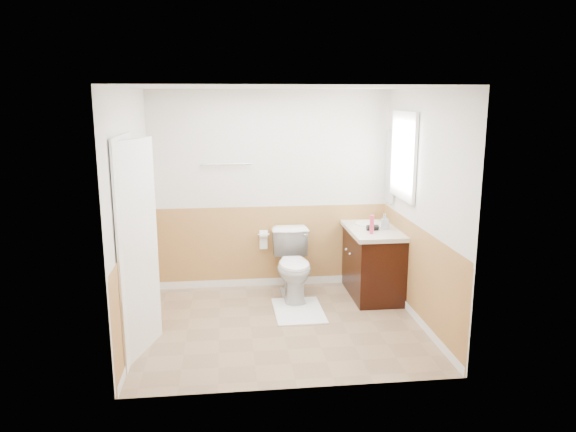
{
  "coord_description": "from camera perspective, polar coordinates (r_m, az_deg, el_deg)",
  "views": [
    {
      "loc": [
        -0.56,
        -5.44,
        2.41
      ],
      "look_at": [
        0.1,
        0.25,
        1.15
      ],
      "focal_mm": 33.92,
      "sensor_mm": 36.0,
      "label": 1
    }
  ],
  "objects": [
    {
      "name": "hair_dryer_body",
      "position": [
        6.54,
        8.84,
        -1.22
      ],
      "size": [
        0.14,
        0.07,
        0.07
      ],
      "primitive_type": "cylinder",
      "rotation": [
        0.0,
        1.57,
        0.0
      ],
      "color": "black",
      "rests_on": "countertop"
    },
    {
      "name": "wainscot_front",
      "position": [
        4.6,
        0.99,
        -12.12
      ],
      "size": [
        3.0,
        0.0,
        3.0
      ],
      "primitive_type": "plane",
      "rotation": [
        -1.57,
        0.0,
        0.0
      ],
      "color": "#B9894A",
      "rests_on": "floor"
    },
    {
      "name": "wainscot_right",
      "position": [
        6.12,
        13.38,
        -6.14
      ],
      "size": [
        0.0,
        2.6,
        2.6
      ],
      "primitive_type": "plane",
      "rotation": [
        1.57,
        0.0,
        -1.57
      ],
      "color": "#B9894A",
      "rests_on": "floor"
    },
    {
      "name": "vanity_cabinet",
      "position": [
        6.83,
        8.76,
        -4.84
      ],
      "size": [
        0.55,
        1.1,
        0.8
      ],
      "primitive_type": "cube",
      "color": "black",
      "rests_on": "floor"
    },
    {
      "name": "wall_front",
      "position": [
        4.33,
        1.05,
        -3.13
      ],
      "size": [
        3.0,
        0.0,
        3.0
      ],
      "primitive_type": "plane",
      "rotation": [
        -1.57,
        0.0,
        0.0
      ],
      "color": "silver",
      "rests_on": "floor"
    },
    {
      "name": "door_frame",
      "position": [
        5.26,
        -16.44,
        -3.34
      ],
      "size": [
        0.02,
        0.92,
        2.1
      ],
      "primitive_type": "cube",
      "color": "white",
      "rests_on": "wall_left"
    },
    {
      "name": "vanity_knob_left",
      "position": [
        6.63,
        6.52,
        -3.97
      ],
      "size": [
        0.03,
        0.03,
        0.03
      ],
      "primitive_type": "sphere",
      "color": "silver",
      "rests_on": "vanity_cabinet"
    },
    {
      "name": "tp_sheet",
      "position": [
        6.92,
        -2.58,
        -2.83
      ],
      "size": [
        0.1,
        0.01,
        0.16
      ],
      "primitive_type": "cube",
      "color": "white",
      "rests_on": "tp_roll"
    },
    {
      "name": "lotion_bottle",
      "position": [
        6.37,
        8.78,
        -0.89
      ],
      "size": [
        0.05,
        0.05,
        0.22
      ],
      "primitive_type": "cylinder",
      "color": "#D93857",
      "rests_on": "countertop"
    },
    {
      "name": "mirror_panel",
      "position": [
        6.9,
        10.64,
        5.04
      ],
      "size": [
        0.02,
        0.35,
        0.9
      ],
      "primitive_type": "cube",
      "color": "silver",
      "rests_on": "wall_right"
    },
    {
      "name": "bath_mat",
      "position": [
        6.32,
        1.11,
        -9.9
      ],
      "size": [
        0.56,
        0.8,
        0.02
      ],
      "primitive_type": "cube",
      "rotation": [
        0.0,
        0.0,
        0.01
      ],
      "color": "white",
      "rests_on": "floor"
    },
    {
      "name": "window_frame",
      "position": [
        6.39,
        12.01,
        6.22
      ],
      "size": [
        0.04,
        0.8,
        1.0
      ],
      "primitive_type": "cube",
      "color": "white",
      "rests_on": "wall_right"
    },
    {
      "name": "towel_bar",
      "position": [
        6.73,
        -6.51,
        5.43
      ],
      "size": [
        0.62,
        0.02,
        0.02
      ],
      "primitive_type": "cylinder",
      "rotation": [
        0.0,
        1.57,
        0.0
      ],
      "color": "silver",
      "rests_on": "wall_back"
    },
    {
      "name": "faucet",
      "position": [
        6.89,
        10.02,
        -0.27
      ],
      "size": [
        0.02,
        0.02,
        0.14
      ],
      "primitive_type": "cylinder",
      "color": "silver",
      "rests_on": "countertop"
    },
    {
      "name": "wall_right",
      "position": [
        5.93,
        13.85,
        0.76
      ],
      "size": [
        0.0,
        3.0,
        3.0
      ],
      "primitive_type": "plane",
      "rotation": [
        1.57,
        0.0,
        -1.57
      ],
      "color": "silver",
      "rests_on": "floor"
    },
    {
      "name": "hair_dryer_handle",
      "position": [
        6.63,
        8.38,
        -1.29
      ],
      "size": [
        0.03,
        0.03,
        0.07
      ],
      "primitive_type": "cylinder",
      "color": "black",
      "rests_on": "countertop"
    },
    {
      "name": "wall_left",
      "position": [
        5.64,
        -16.07,
        0.05
      ],
      "size": [
        0.0,
        3.0,
        3.0
      ],
      "primitive_type": "plane",
      "rotation": [
        1.57,
        0.0,
        1.57
      ],
      "color": "silver",
      "rests_on": "floor"
    },
    {
      "name": "tp_holder_bar",
      "position": [
        6.9,
        -2.59,
        -1.95
      ],
      "size": [
        0.14,
        0.02,
        0.02
      ],
      "primitive_type": "cylinder",
      "rotation": [
        0.0,
        1.57,
        0.0
      ],
      "color": "silver",
      "rests_on": "wall_back"
    },
    {
      "name": "vanity_knob_right",
      "position": [
        6.81,
        6.14,
        -3.5
      ],
      "size": [
        0.03,
        0.03,
        0.03
      ],
      "primitive_type": "sphere",
      "color": "silver",
      "rests_on": "vanity_cabinet"
    },
    {
      "name": "wainscot_left",
      "position": [
        5.84,
        -15.51,
        -7.16
      ],
      "size": [
        0.0,
        2.6,
        2.6
      ],
      "primitive_type": "plane",
      "rotation": [
        1.57,
        0.0,
        1.57
      ],
      "color": "#B9894A",
      "rests_on": "floor"
    },
    {
      "name": "toilet",
      "position": [
        6.61,
        0.59,
        -5.19
      ],
      "size": [
        0.46,
        0.81,
        0.82
      ],
      "primitive_type": "imported",
      "rotation": [
        0.0,
        0.0,
        0.01
      ],
      "color": "white",
      "rests_on": "floor"
    },
    {
      "name": "soap_dispenser",
      "position": [
        6.64,
        10.13,
        -0.56
      ],
      "size": [
        0.1,
        0.1,
        0.18
      ],
      "primitive_type": "imported",
      "rotation": [
        0.0,
        0.0,
        -0.18
      ],
      "color": "#9BA5AF",
      "rests_on": "countertop"
    },
    {
      "name": "ceiling",
      "position": [
        5.47,
        -0.76,
        13.35
      ],
      "size": [
        3.0,
        3.0,
        0.0
      ],
      "primitive_type": "plane",
      "rotation": [
        3.14,
        0.0,
        0.0
      ],
      "color": "white",
      "rests_on": "floor"
    },
    {
      "name": "sink_basin",
      "position": [
        6.85,
        8.56,
        -0.8
      ],
      "size": [
        0.36,
        0.36,
        0.02
      ],
      "primitive_type": "cylinder",
      "color": "white",
      "rests_on": "countertop"
    },
    {
      "name": "door_knob",
      "position": [
        5.57,
        -14.45,
        -3.19
      ],
      "size": [
        0.06,
        0.06,
        0.06
      ],
      "primitive_type": "sphere",
      "color": "silver",
      "rests_on": "door"
    },
    {
      "name": "countertop",
      "position": [
        6.72,
        8.79,
        -1.38
      ],
      "size": [
        0.6,
        1.15,
        0.05
      ],
      "primitive_type": "cube",
      "color": "beige",
      "rests_on": "vanity_cabinet"
    },
    {
      "name": "window_glass",
      "position": [
        6.4,
        12.15,
        6.22
      ],
      "size": [
        0.01,
        0.7,
        0.9
      ],
      "primitive_type": "cube",
      "color": "white",
      "rests_on": "wall_right"
    },
    {
      "name": "floor",
      "position": [
        5.97,
        -0.69,
        -11.38
      ],
      "size": [
        3.0,
        3.0,
        0.0
      ],
      "primitive_type": "plane",
      "color": "#8C7051",
      "rests_on": "ground"
    },
    {
      "name": "tp_roll",
      "position": [
        6.9,
        -2.59,
        -1.95
      ],
      "size": [
        0.1,
        0.11,
        0.11
      ],
      "primitive_type": "cylinder",
      "rotation": [
        0.0,
        1.57,
        0.0
      ],
      "color": "white",
      "rests_on": "tp_holder_bar"
    },
    {
      "name": "wall_back",
      "position": [
        6.86,
        -1.84,
        2.67
      ],
      "size": [
        3.0,
        0.0,
        3.0
      ],
      "primitive_type": "plane",
      "rotation": [
        1.57,
        0.0,
        0.0
      ],
      "color": "silver",
      "rests_on": "floor"
    },
    {
      "name": "door",
      "position": [
        5.25,
        -15.62,
        -3.43
      ],
      "size": [
        0.29,
        0.78,
        2.04
      ],
      "primitive_type": "cube",
      "rotation": [
        0.0,
        0.0,
        -0.31
      ],
      "color": "white",
      "rests_on": "wall_left"
    },
    {
      "name": "wainscot_back",
      "position": [
        7.01,
        -1.79,
        -3.39
      ],
      "size": [
        3.0,
        0.0,
        3.0
      ],
      "primitive_type": "plane",
      "rotation": [
        1.57,
        0.0,
        0.0
      ],
      "color": "#B9894A",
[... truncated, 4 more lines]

